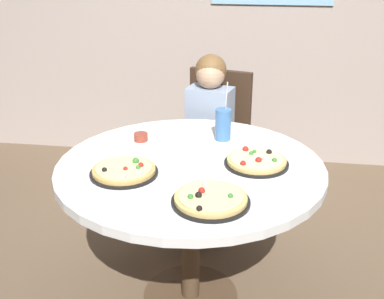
{
  "coord_description": "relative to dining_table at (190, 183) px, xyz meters",
  "views": [
    {
      "loc": [
        0.3,
        -1.98,
        1.68
      ],
      "look_at": [
        0.0,
        0.05,
        0.8
      ],
      "focal_mm": 45.69,
      "sensor_mm": 36.0,
      "label": 1
    }
  ],
  "objects": [
    {
      "name": "ground_plane",
      "position": [
        0.0,
        0.0,
        -0.65
      ],
      "size": [
        8.0,
        8.0,
        0.0
      ],
      "primitive_type": "plane",
      "color": "brown"
    },
    {
      "name": "dining_table",
      "position": [
        0.0,
        0.0,
        0.0
      ],
      "size": [
        1.22,
        1.22,
        0.75
      ],
      "color": "white",
      "rests_on": "ground_plane"
    },
    {
      "name": "chair_wooden",
      "position": [
        0.02,
        0.88,
        -0.12
      ],
      "size": [
        0.48,
        0.48,
        0.95
      ],
      "color": "#382619",
      "rests_on": "ground_plane"
    },
    {
      "name": "diner_child",
      "position": [
        -0.02,
        0.7,
        -0.17
      ],
      "size": [
        0.33,
        0.43,
        1.08
      ],
      "color": "#3F4766",
      "rests_on": "ground_plane"
    },
    {
      "name": "pizza_veggie",
      "position": [
        -0.27,
        -0.15,
        0.11
      ],
      "size": [
        0.3,
        0.3,
        0.05
      ],
      "color": "black",
      "rests_on": "dining_table"
    },
    {
      "name": "pizza_cheese",
      "position": [
        0.3,
        0.04,
        0.11
      ],
      "size": [
        0.29,
        0.29,
        0.05
      ],
      "color": "black",
      "rests_on": "dining_table"
    },
    {
      "name": "pizza_pepperoni",
      "position": [
        0.13,
        -0.34,
        0.11
      ],
      "size": [
        0.31,
        0.31,
        0.05
      ],
      "color": "black",
      "rests_on": "dining_table"
    },
    {
      "name": "soda_cup",
      "position": [
        0.12,
        0.32,
        0.18
      ],
      "size": [
        0.08,
        0.08,
        0.31
      ],
      "color": "#3F72B2",
      "rests_on": "dining_table"
    },
    {
      "name": "sauce_bowl",
      "position": [
        -0.29,
        0.24,
        0.12
      ],
      "size": [
        0.07,
        0.07,
        0.04
      ],
      "primitive_type": "cylinder",
      "color": "brown",
      "rests_on": "dining_table"
    },
    {
      "name": "plate_small",
      "position": [
        -0.04,
        0.04,
        0.1
      ],
      "size": [
        0.18,
        0.18,
        0.01
      ],
      "primitive_type": "cylinder",
      "color": "white",
      "rests_on": "dining_table"
    }
  ]
}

